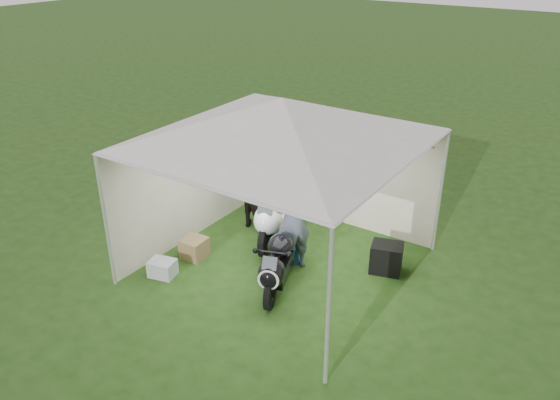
# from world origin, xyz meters

# --- Properties ---
(ground) EXTENTS (80.00, 80.00, 0.00)m
(ground) POSITION_xyz_m (0.00, 0.00, 0.00)
(ground) COLOR #1E3C11
(ground) RESTS_ON ground
(canopy_tent) EXTENTS (5.66, 5.66, 3.00)m
(canopy_tent) POSITION_xyz_m (-0.00, 0.03, 2.58)
(canopy_tent) COLOR silver
(canopy_tent) RESTS_ON ground
(motorcycle_white) EXTENTS (0.91, 2.16, 1.09)m
(motorcycle_white) POSITION_xyz_m (-0.60, 0.75, 0.61)
(motorcycle_white) COLOR black
(motorcycle_white) RESTS_ON ground
(motorcycle_black) EXTENTS (0.89, 1.78, 0.91)m
(motorcycle_black) POSITION_xyz_m (0.32, -0.58, 0.51)
(motorcycle_black) COLOR black
(motorcycle_black) RESTS_ON ground
(paddock_stand) EXTENTS (0.44, 0.36, 0.29)m
(paddock_stand) POSITION_xyz_m (0.02, 0.21, 0.14)
(paddock_stand) COLOR blue
(paddock_stand) RESTS_ON ground
(person_dark_jacket) EXTENTS (0.87, 0.73, 1.59)m
(person_dark_jacket) POSITION_xyz_m (-1.26, 0.93, 0.80)
(person_dark_jacket) COLOR black
(person_dark_jacket) RESTS_ON ground
(person_blue_jacket) EXTENTS (0.70, 0.80, 1.86)m
(person_blue_jacket) POSITION_xyz_m (0.18, 0.03, 0.93)
(person_blue_jacket) COLOR slate
(person_blue_jacket) RESTS_ON ground
(equipment_box) EXTENTS (0.61, 0.54, 0.52)m
(equipment_box) POSITION_xyz_m (1.57, 0.85, 0.26)
(equipment_box) COLOR black
(equipment_box) RESTS_ON ground
(crate_0) EXTENTS (0.49, 0.42, 0.28)m
(crate_0) POSITION_xyz_m (-1.51, -1.38, 0.14)
(crate_0) COLOR #B3B7BC
(crate_0) RESTS_ON ground
(crate_1) EXTENTS (0.43, 0.43, 0.36)m
(crate_1) POSITION_xyz_m (-1.46, -0.63, 0.18)
(crate_1) COLOR olive
(crate_1) RESTS_ON ground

